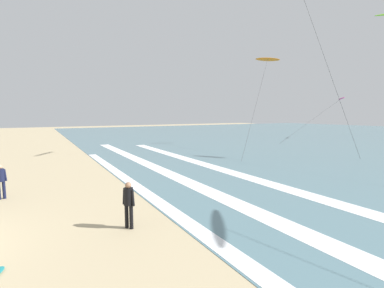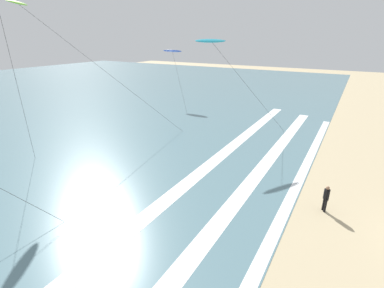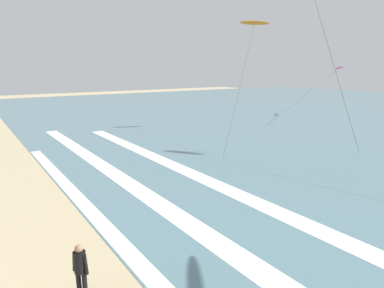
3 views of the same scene
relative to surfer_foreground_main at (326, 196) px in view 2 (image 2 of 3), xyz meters
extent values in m
cube|color=white|center=(0.82, 1.92, -0.94)|extent=(37.76, 0.64, 0.01)
cube|color=white|center=(-2.30, 4.73, -0.94)|extent=(47.35, 1.03, 0.01)
cube|color=white|center=(-0.20, 8.46, -0.94)|extent=(46.08, 1.08, 0.01)
cylinder|color=black|center=(-0.08, -0.05, -0.55)|extent=(0.13, 0.13, 0.82)
cylinder|color=black|center=(0.08, 0.05, -0.55)|extent=(0.13, 0.13, 0.82)
cylinder|color=black|center=(0.00, 0.00, 0.15)|extent=(0.32, 0.32, 0.58)
cylinder|color=black|center=(-0.16, -0.10, 0.13)|extent=(0.16, 0.15, 0.56)
cylinder|color=black|center=(0.16, 0.10, 0.13)|extent=(0.16, 0.15, 0.56)
sphere|color=#9E7051|center=(0.00, 0.00, 0.54)|extent=(0.21, 0.21, 0.21)
cylinder|color=#333333|center=(-5.72, 18.48, 7.74)|extent=(3.71, 6.30, 17.39)
ellipsoid|color=blue|center=(19.95, 23.78, 6.44)|extent=(0.79, 3.20, 0.43)
cylinder|color=#333333|center=(17.22, 20.88, 2.74)|extent=(5.49, 5.82, 7.41)
ellipsoid|color=#70C628|center=(-2.28, 22.53, 10.79)|extent=(3.07, 2.47, 0.43)
cylinder|color=#333333|center=(2.94, 18.61, 4.92)|extent=(10.46, 7.86, 11.76)
ellipsoid|color=#23A8C6|center=(8.32, 11.69, 8.06)|extent=(3.12, 2.36, 0.43)
cylinder|color=#333333|center=(11.00, 8.59, 3.55)|extent=(5.40, 6.22, 9.04)
camera|label=1|loc=(8.65, -2.56, 2.91)|focal=25.15mm
camera|label=2|loc=(-15.65, -0.35, 8.46)|focal=26.20mm
camera|label=3|loc=(7.71, -1.89, 5.02)|focal=29.90mm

